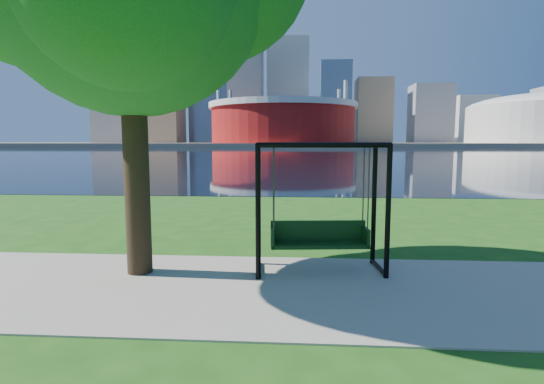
{
  "coord_description": "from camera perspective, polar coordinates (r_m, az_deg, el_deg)",
  "views": [
    {
      "loc": [
        0.22,
        -7.62,
        2.56
      ],
      "look_at": [
        -0.29,
        0.0,
        1.66
      ],
      "focal_mm": 28.0,
      "sensor_mm": 36.0,
      "label": 1
    }
  ],
  "objects": [
    {
      "name": "far_bank",
      "position": [
        313.62,
        3.85,
        6.44
      ],
      "size": [
        900.0,
        228.0,
        2.0
      ],
      "primitive_type": "cube",
      "color": "#937F60",
      "rests_on": "ground"
    },
    {
      "name": "swing",
      "position": [
        8.36,
        6.39,
        -2.43
      ],
      "size": [
        2.59,
        1.31,
        2.56
      ],
      "rotation": [
        0.0,
        0.0,
        0.09
      ],
      "color": "black",
      "rests_on": "ground"
    },
    {
      "name": "skyline",
      "position": [
        328.74,
        3.14,
        12.55
      ],
      "size": [
        392.0,
        66.0,
        96.5
      ],
      "color": "gray",
      "rests_on": "far_bank"
    },
    {
      "name": "stadium",
      "position": [
        243.11,
        1.47,
        9.49
      ],
      "size": [
        83.0,
        83.0,
        32.0
      ],
      "color": "maroon",
      "rests_on": "far_bank"
    },
    {
      "name": "path",
      "position": [
        7.56,
        2.01,
        -12.95
      ],
      "size": [
        120.0,
        4.0,
        0.03
      ],
      "primitive_type": "cube",
      "color": "#9E937F",
      "rests_on": "ground"
    },
    {
      "name": "ground",
      "position": [
        8.04,
        2.13,
        -11.85
      ],
      "size": [
        900.0,
        900.0,
        0.0
      ],
      "primitive_type": "plane",
      "color": "#1E5114",
      "rests_on": "ground"
    },
    {
      "name": "river",
      "position": [
        109.65,
        3.77,
        5.39
      ],
      "size": [
        900.0,
        180.0,
        0.02
      ],
      "primitive_type": "cube",
      "color": "black",
      "rests_on": "ground"
    }
  ]
}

